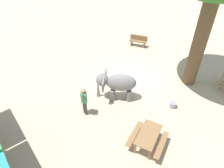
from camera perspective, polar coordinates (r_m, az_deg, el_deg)
name	(u,v)px	position (r m, az deg, el deg)	size (l,w,h in m)	color
ground_plane	(129,80)	(12.87, 4.81, 1.15)	(60.00, 60.00, 0.00)	#BAA88C
elephant	(117,83)	(10.94, 1.38, 0.21)	(2.08, 2.11, 1.56)	slate
person_handler	(84,100)	(10.10, -7.92, -4.43)	(0.51, 0.32, 1.62)	#3F3833
wooden_bench	(138,41)	(16.68, 7.47, 12.11)	(1.41, 1.05, 0.88)	brown
picnic_table_far	(148,137)	(9.08, 10.16, -14.53)	(1.96, 1.97, 0.78)	olive
feed_bucket	(173,105)	(11.36, 16.87, -5.65)	(0.36, 0.36, 0.32)	gray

